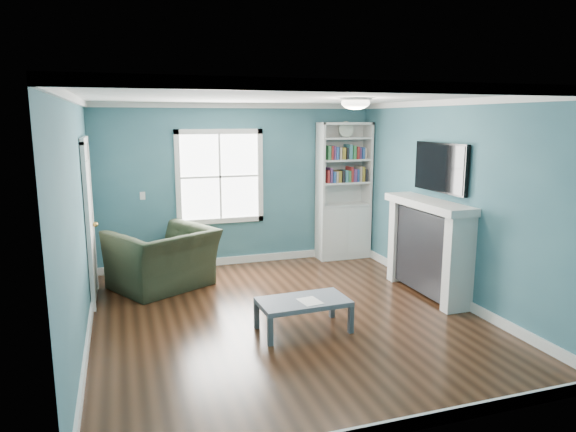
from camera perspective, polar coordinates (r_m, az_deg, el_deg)
name	(u,v)px	position (r m, az deg, el deg)	size (l,w,h in m)	color
floor	(286,317)	(6.31, -0.18, -11.15)	(5.00, 5.00, 0.00)	black
room_walls	(286,187)	(5.91, -0.19, 3.23)	(5.00, 5.00, 5.00)	#315D6D
trim	(286,217)	(5.96, -0.19, -0.06)	(4.50, 5.00, 2.60)	white
window	(220,177)	(8.25, -7.57, 4.35)	(1.40, 0.06, 1.50)	white
bookshelf	(343,204)	(8.77, 6.16, 1.28)	(0.90, 0.35, 2.31)	silver
fireplace	(428,249)	(7.17, 15.33, -3.52)	(0.44, 1.58, 1.30)	black
tv	(441,168)	(7.06, 16.59, 5.18)	(0.06, 1.10, 0.65)	black
door	(89,220)	(7.10, -21.22, -0.40)	(0.12, 0.98, 2.17)	silver
ceiling_fixture	(356,102)	(6.29, 7.52, 12.43)	(0.38, 0.38, 0.15)	white
light_switch	(143,196)	(8.14, -15.85, 2.18)	(0.08, 0.01, 0.12)	white
recliner	(163,249)	(7.41, -13.76, -3.57)	(1.29, 0.84, 1.13)	black
coffee_table	(303,304)	(5.83, 1.71, -9.70)	(1.02, 0.58, 0.36)	#464C54
paper_sheet	(310,301)	(5.76, 2.44, -9.44)	(0.21, 0.27, 0.00)	white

